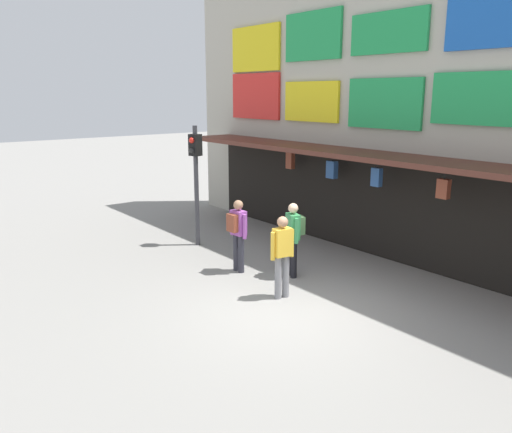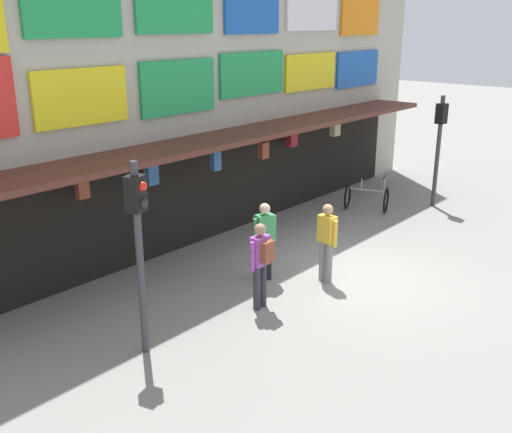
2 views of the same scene
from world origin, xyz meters
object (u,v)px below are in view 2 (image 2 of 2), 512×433
(traffic_light_near, at_px, (138,229))
(pedestrian_in_black, at_px, (261,260))
(pedestrian_in_white, at_px, (264,236))
(traffic_light_far, at_px, (439,133))
(pedestrian_in_blue, at_px, (327,239))
(bicycle_parked, at_px, (367,197))

(traffic_light_near, xyz_separation_m, pedestrian_in_black, (2.41, -0.41, -1.16))
(traffic_light_near, height_order, pedestrian_in_white, traffic_light_near)
(traffic_light_far, bearing_deg, pedestrian_in_white, 177.14)
(pedestrian_in_black, distance_m, pedestrian_in_blue, 1.81)
(traffic_light_near, relative_size, traffic_light_far, 1.00)
(traffic_light_far, relative_size, bicycle_parked, 2.39)
(pedestrian_in_blue, bearing_deg, traffic_light_near, 171.40)
(traffic_light_near, bearing_deg, pedestrian_in_white, 6.31)
(pedestrian_in_blue, bearing_deg, traffic_light_far, 5.81)
(bicycle_parked, relative_size, pedestrian_in_black, 0.80)
(bicycle_parked, bearing_deg, pedestrian_in_white, -171.09)
(traffic_light_near, xyz_separation_m, traffic_light_far, (10.64, 0.02, 0.00))
(pedestrian_in_white, xyz_separation_m, pedestrian_in_blue, (0.78, -1.01, -0.04))
(traffic_light_near, xyz_separation_m, pedestrian_in_white, (3.42, 0.38, -1.16))
(pedestrian_in_black, relative_size, pedestrian_in_blue, 1.00)
(pedestrian_in_white, relative_size, pedestrian_in_black, 1.00)
(traffic_light_far, relative_size, pedestrian_in_white, 1.90)
(bicycle_parked, bearing_deg, traffic_light_far, -36.10)
(traffic_light_near, relative_size, pedestrian_in_black, 1.90)
(traffic_light_near, relative_size, bicycle_parked, 2.39)
(traffic_light_near, bearing_deg, pedestrian_in_blue, -8.60)
(traffic_light_near, relative_size, pedestrian_in_blue, 1.90)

